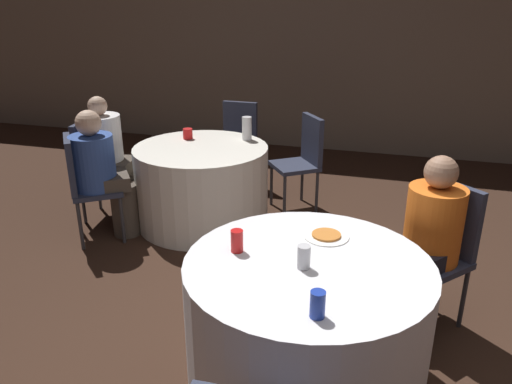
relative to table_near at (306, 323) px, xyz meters
The scene contains 17 objects.
wall_back 4.62m from the table_near, 87.86° to the left, with size 16.00×0.06×2.80m.
table_near is the anchor object (origin of this frame).
table_far 2.20m from the table_near, 126.52° to the left, with size 1.21×1.21×0.73m.
chair_near_northeast 1.07m from the table_near, 48.83° to the left, with size 0.56×0.56×0.93m.
chair_far_north 3.08m from the table_near, 114.97° to the left, with size 0.40×0.41×0.93m.
chair_far_west 2.83m from the table_near, 145.15° to the left, with size 0.46×0.46×0.93m.
chair_far_southwest 2.42m from the table_near, 151.43° to the left, with size 0.56×0.56×0.93m.
chair_far_northeast 2.43m from the table_near, 101.66° to the left, with size 0.56×0.56×0.93m.
person_orange_shirt 0.92m from the table_near, 48.83° to the left, with size 0.47×0.48×1.14m.
person_white_shirt 2.72m from the table_near, 142.85° to the left, with size 0.52×0.40×1.16m.
person_blue_shirt 2.37m from the table_near, 147.82° to the left, with size 0.50×0.48×1.14m.
pizza_plate_near 0.49m from the table_near, 82.75° to the left, with size 0.26×0.26×0.02m.
soda_can_red 0.58m from the table_near, behind, with size 0.07×0.07×0.12m.
soda_can_blue 0.62m from the table_near, 74.87° to the right, with size 0.07×0.07×0.12m.
soda_can_silver 0.43m from the table_near, 105.50° to the right, with size 0.07×0.07×0.12m.
bottle_far 2.39m from the table_near, 114.93° to the left, with size 0.09×0.09×0.22m.
cup_far 2.55m from the table_near, 127.50° to the left, with size 0.09×0.09×0.10m.
Camera 1 is at (0.20, -2.15, 2.00)m, focal length 35.00 mm.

